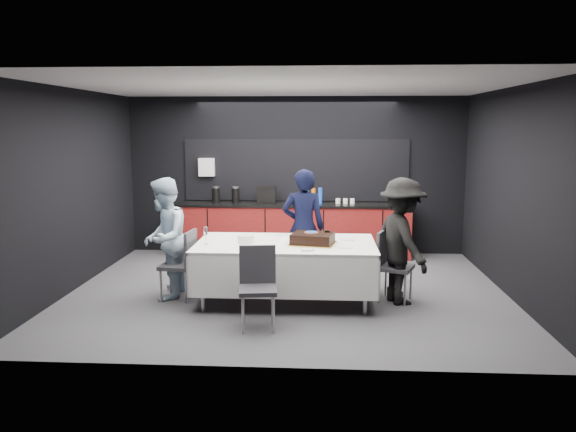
% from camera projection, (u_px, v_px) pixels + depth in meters
% --- Properties ---
extents(ground, '(6.00, 6.00, 0.00)m').
position_uv_depth(ground, '(288.00, 291.00, 7.82)').
color(ground, '#48494E').
rests_on(ground, ground).
extents(room_shell, '(6.04, 5.04, 2.82)m').
position_uv_depth(room_shell, '(288.00, 158.00, 7.52)').
color(room_shell, white).
rests_on(room_shell, ground).
extents(kitchenette, '(4.10, 0.64, 2.05)m').
position_uv_depth(kitchenette, '(294.00, 225.00, 9.92)').
color(kitchenette, maroon).
rests_on(kitchenette, ground).
extents(party_table, '(2.32, 1.32, 0.78)m').
position_uv_depth(party_table, '(286.00, 253.00, 7.32)').
color(party_table, '#99999E').
rests_on(party_table, ground).
extents(cake_assembly, '(0.64, 0.55, 0.17)m').
position_uv_depth(cake_assembly, '(313.00, 239.00, 7.20)').
color(cake_assembly, gold).
rests_on(cake_assembly, party_table).
extents(plate_stack, '(0.22, 0.22, 0.10)m').
position_uv_depth(plate_stack, '(246.00, 239.00, 7.29)').
color(plate_stack, white).
rests_on(plate_stack, party_table).
extents(loose_plate_near, '(0.22, 0.22, 0.01)m').
position_uv_depth(loose_plate_near, '(261.00, 247.00, 7.02)').
color(loose_plate_near, white).
rests_on(loose_plate_near, party_table).
extents(loose_plate_right_a, '(0.20, 0.20, 0.01)m').
position_uv_depth(loose_plate_right_a, '(348.00, 239.00, 7.49)').
color(loose_plate_right_a, white).
rests_on(loose_plate_right_a, party_table).
extents(loose_plate_right_b, '(0.18, 0.18, 0.01)m').
position_uv_depth(loose_plate_right_b, '(346.00, 247.00, 6.99)').
color(loose_plate_right_b, white).
rests_on(loose_plate_right_b, party_table).
extents(loose_plate_far, '(0.22, 0.22, 0.01)m').
position_uv_depth(loose_plate_far, '(284.00, 235.00, 7.80)').
color(loose_plate_far, white).
rests_on(loose_plate_far, party_table).
extents(fork_pile, '(0.18, 0.14, 0.02)m').
position_uv_depth(fork_pile, '(307.00, 250.00, 6.81)').
color(fork_pile, white).
rests_on(fork_pile, party_table).
extents(champagne_flute, '(0.06, 0.06, 0.22)m').
position_uv_depth(champagne_flute, '(206.00, 232.00, 7.18)').
color(champagne_flute, white).
rests_on(champagne_flute, party_table).
extents(chair_left, '(0.46, 0.46, 0.92)m').
position_uv_depth(chair_left, '(183.00, 260.00, 7.39)').
color(chair_left, '#323137').
rests_on(chair_left, ground).
extents(chair_right, '(0.54, 0.54, 0.92)m').
position_uv_depth(chair_right, '(390.00, 261.00, 7.35)').
color(chair_right, '#323137').
rests_on(chair_right, ground).
extents(chair_near, '(0.47, 0.47, 0.92)m').
position_uv_depth(chair_near, '(258.00, 281.00, 6.40)').
color(chair_near, '#323137').
rests_on(chair_near, ground).
extents(person_center, '(0.63, 0.43, 1.68)m').
position_uv_depth(person_center, '(303.00, 227.00, 8.06)').
color(person_center, black).
rests_on(person_center, ground).
extents(person_left, '(0.64, 0.80, 1.61)m').
position_uv_depth(person_left, '(164.00, 238.00, 7.43)').
color(person_left, silver).
rests_on(person_left, ground).
extents(person_right, '(0.94, 1.20, 1.63)m').
position_uv_depth(person_right, '(402.00, 241.00, 7.21)').
color(person_right, black).
rests_on(person_right, ground).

